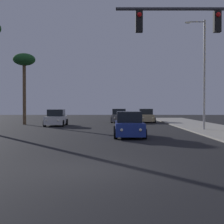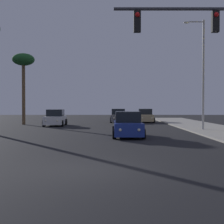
# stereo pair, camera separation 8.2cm
# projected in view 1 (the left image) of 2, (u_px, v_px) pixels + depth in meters

# --- Properties ---
(ground_plane) EXTENTS (120.00, 120.00, 0.00)m
(ground_plane) POSITION_uv_depth(u_px,v_px,m) (89.00, 170.00, 10.09)
(ground_plane) COLOR black
(car_tan) EXTENTS (2.04, 4.34, 1.68)m
(car_tan) POSITION_uv_depth(u_px,v_px,m) (145.00, 116.00, 38.70)
(car_tan) COLOR tan
(car_tan) RESTS_ON ground
(car_grey) EXTENTS (2.04, 4.33, 1.68)m
(car_grey) POSITION_uv_depth(u_px,v_px,m) (119.00, 116.00, 38.58)
(car_grey) COLOR slate
(car_grey) RESTS_ON ground
(car_white) EXTENTS (2.04, 4.33, 1.68)m
(car_white) POSITION_uv_depth(u_px,v_px,m) (56.00, 118.00, 32.20)
(car_white) COLOR silver
(car_white) RESTS_ON ground
(car_blue) EXTENTS (2.04, 4.31, 1.68)m
(car_blue) POSITION_uv_depth(u_px,v_px,m) (129.00, 125.00, 20.64)
(car_blue) COLOR navy
(car_blue) RESTS_ON ground
(street_lamp) EXTENTS (1.74, 0.24, 9.00)m
(street_lamp) POSITION_uv_depth(u_px,v_px,m) (202.00, 69.00, 25.67)
(street_lamp) COLOR #99999E
(street_lamp) RESTS_ON sidewalk_right
(palm_tree_mid) EXTENTS (2.40, 2.40, 7.77)m
(palm_tree_mid) POSITION_uv_depth(u_px,v_px,m) (24.00, 63.00, 33.93)
(palm_tree_mid) COLOR brown
(palm_tree_mid) RESTS_ON ground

